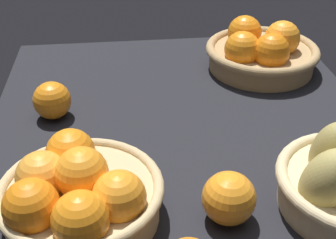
% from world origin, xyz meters
% --- Properties ---
extents(market_tray, '(0.84, 0.72, 0.03)m').
position_xyz_m(market_tray, '(0.00, 0.00, 0.01)').
color(market_tray, black).
rests_on(market_tray, ground).
extents(basket_far_left, '(0.25, 0.25, 0.11)m').
position_xyz_m(basket_far_left, '(-0.22, 0.20, 0.07)').
color(basket_far_left, tan).
rests_on(basket_far_left, market_tray).
extents(basket_near_right, '(0.23, 0.23, 0.11)m').
position_xyz_m(basket_near_right, '(0.21, -0.18, 0.08)').
color(basket_near_right, tan).
rests_on(basket_near_right, market_tray).
extents(loose_orange_back_gap, '(0.07, 0.07, 0.07)m').
position_xyz_m(loose_orange_back_gap, '(-0.07, -0.24, 0.07)').
color(loose_orange_back_gap, orange).
rests_on(loose_orange_back_gap, market_tray).
extents(loose_orange_side_gap, '(0.08, 0.08, 0.08)m').
position_xyz_m(loose_orange_side_gap, '(0.23, 0.02, 0.07)').
color(loose_orange_side_gap, orange).
rests_on(loose_orange_side_gap, market_tray).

